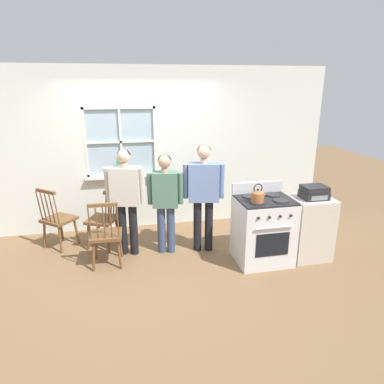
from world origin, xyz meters
The scene contains 13 objects.
ground_plane centered at (0.00, 0.00, 0.00)m, with size 16.00×16.00×0.00m, color brown.
wall_back centered at (0.02, 1.40, 1.34)m, with size 6.40×0.16×2.70m.
chair_by_window centered at (-0.69, 0.68, 0.44)m, with size 0.54×0.55×0.96m.
chair_near_wall centered at (-1.37, 0.81, 0.44)m, with size 0.58×0.58×0.96m.
chair_center_cluster centered at (-0.63, 0.09, 0.44)m, with size 0.44×0.42×0.96m.
person_elderly_left centered at (-0.33, 0.36, 0.93)m, with size 0.58×0.30×1.56m.
person_teen_center centered at (0.22, 0.30, 0.87)m, with size 0.52×0.27×1.47m.
person_adult_right centered at (0.76, 0.25, 0.97)m, with size 0.60×0.29×1.60m.
stove centered at (1.50, -0.24, 0.47)m, with size 0.74×0.68×1.08m.
kettle centered at (1.34, -0.37, 1.02)m, with size 0.21×0.17×0.25m.
potted_plant centered at (-0.43, 1.31, 1.07)m, with size 0.12×0.12×0.36m.
side_counter centered at (2.20, -0.27, 0.45)m, with size 0.55×0.50×0.90m.
stereo centered at (2.20, -0.29, 0.99)m, with size 0.34×0.29×0.18m.
Camera 1 is at (-0.37, -4.31, 2.41)m, focal length 32.00 mm.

